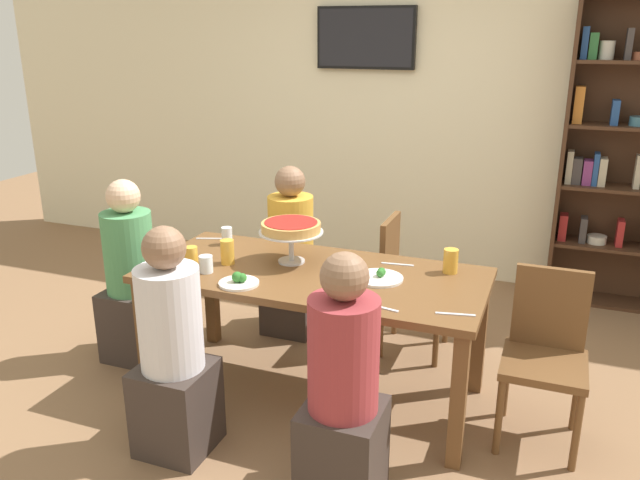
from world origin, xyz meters
The scene contains 23 objects.
ground_plane centered at (0.00, 0.00, 0.00)m, with size 12.00×12.00×0.00m, color #846042.
rear_partition centered at (0.00, 2.20, 1.40)m, with size 8.00×0.12×2.80m, color beige.
dining_table centered at (0.00, 0.00, 0.65)m, with size 1.84×0.84×0.74m.
television centered at (-0.38, 2.11, 1.92)m, with size 0.81×0.05×0.48m.
diner_far_left centered at (-0.44, 0.71, 0.49)m, with size 0.34×0.34×1.15m.
diner_head_west centered at (-1.20, 0.00, 0.49)m, with size 0.34×0.34×1.15m.
diner_near_left centered at (-0.44, -0.71, 0.49)m, with size 0.34×0.34×1.15m.
diner_near_right centered at (0.43, -0.75, 0.49)m, with size 0.34×0.34×1.15m.
chair_far_right centered at (0.34, 0.72, 0.49)m, with size 0.40×0.40×0.87m.
chair_head_east centered at (1.21, 0.05, 0.49)m, with size 0.40×0.40×0.87m.
deep_dish_pizza_stand centered at (-0.17, 0.10, 0.93)m, with size 0.36×0.36×0.24m.
salad_plate_near_diner centered at (0.36, 0.02, 0.75)m, with size 0.26×0.26×0.06m.
salad_plate_far_diner centered at (-0.29, -0.30, 0.76)m, with size 0.21×0.21×0.07m.
beer_glass_amber_tall centered at (-0.49, -0.05, 0.81)m, with size 0.08×0.08×0.14m, color gold.
beer_glass_amber_short centered at (0.69, 0.25, 0.81)m, with size 0.08×0.08×0.13m, color gold.
beer_glass_amber_spare centered at (-0.63, -0.21, 0.81)m, with size 0.07×0.07×0.13m, color gold.
water_glass_clear_near centered at (-0.53, -0.21, 0.79)m, with size 0.07×0.07×0.09m, color white.
water_glass_clear_far centered at (-0.66, 0.24, 0.79)m, with size 0.06×0.06×0.11m, color white.
cutlery_fork_near centered at (0.40, 0.27, 0.74)m, with size 0.18×0.02×0.01m, color silver.
cutlery_knife_near centered at (0.47, -0.32, 0.74)m, with size 0.18×0.02×0.01m, color silver.
cutlery_fork_far centered at (-0.81, 0.30, 0.74)m, with size 0.18×0.02×0.01m, color silver.
cutlery_knife_far centered at (0.81, -0.27, 0.74)m, with size 0.18×0.02×0.01m, color silver.
cutlery_spare_fork centered at (0.25, -0.32, 0.74)m, with size 0.18×0.02×0.01m, color silver.
Camera 1 is at (1.18, -2.97, 1.98)m, focal length 35.73 mm.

